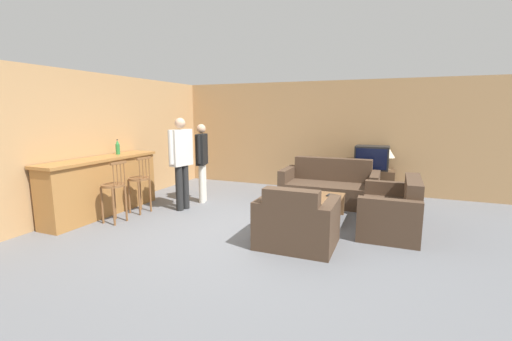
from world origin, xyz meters
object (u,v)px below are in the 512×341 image
Objects in this scene: armchair_near at (296,224)px; person_by_window at (202,158)px; bar_chair_mid at (140,183)px; person_by_counter at (181,158)px; tv_unit at (370,183)px; bottle at (118,147)px; coffee_table at (326,201)px; tv at (372,158)px; loveseat_right at (393,212)px; book_on_table at (332,195)px; couch_far at (329,188)px; table_lamp at (388,153)px; bar_chair_near at (114,190)px.

person_by_window reaches higher than armchair_near.
bar_chair_mid is 0.60× the size of person_by_counter.
armchair_near is at bearing -102.39° from tv_unit.
bar_chair_mid is at bearing -15.18° from bottle.
person_by_counter is at bearing -96.51° from person_by_window.
bar_chair_mid is 3.43m from coffee_table.
tv is 2.43× the size of bottle.
coffee_table is 2.80m from person_by_counter.
tv is (3.92, 2.96, 0.31)m from bar_chair_mid.
armchair_near is 3.95m from bottle.
coffee_table is 2.71m from person_by_window.
loveseat_right is 1.56× the size of coffee_table.
bar_chair_mid is at bearing -142.89° from tv.
book_on_table is (-0.52, -1.99, -0.45)m from tv.
person_by_counter is (1.26, 0.30, -0.19)m from bottle.
couch_far is 1.31m from tv.
bar_chair_mid is at bearing -142.54° from person_by_counter.
loveseat_right is 2.32m from tv_unit.
couch_far is at bearing 31.72° from person_by_counter.
couch_far is at bearing 132.56° from loveseat_right.
bottle reaches higher than loveseat_right.
table_lamp is at bearing 27.59° from person_by_window.
tv reaches higher than armchair_near.
loveseat_right reaches higher than coffee_table.
armchair_near is at bearing -90.14° from couch_far.
couch_far is 2.72m from person_by_window.
tv_unit is 2.06m from book_on_table.
book_on_table is (0.23, -1.07, 0.10)m from couch_far.
bar_chair_near reaches higher than couch_far.
coffee_table is 1.32× the size of tv.
tv_unit is at bearing 74.24° from coffee_table.
loveseat_right is 0.83× the size of person_by_counter.
table_lamp is (1.08, 0.92, 0.68)m from couch_far.
couch_far is 2.54m from armchair_near.
bar_chair_mid reaches higher than book_on_table.
book_on_table is at bearing 10.28° from person_by_counter.
person_by_window is (-3.23, -1.86, 0.06)m from tv.
bar_chair_mid is at bearing -171.00° from loveseat_right.
bar_chair_near is 4.16m from couch_far.
couch_far is 1.10m from book_on_table.
couch_far reaches higher than coffee_table.
bottle is 4.19m from book_on_table.
armchair_near is 0.60× the size of person_by_counter.
bar_chair_near is 1.34m from person_by_counter.
bar_chair_mid is 4.92m from tv.
person_by_counter is (-0.07, -0.63, 0.07)m from person_by_window.
bar_chair_near is 4.61m from loveseat_right.
person_by_counter is (-3.30, -2.49, 0.70)m from tv_unit.
bottle reaches higher than bar_chair_mid.
bottle reaches higher than table_lamp.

